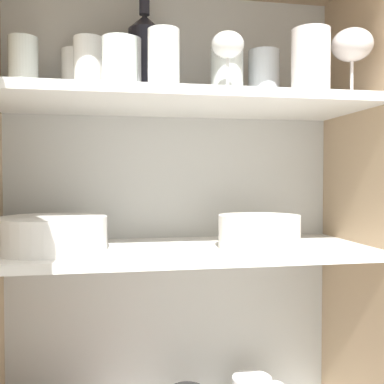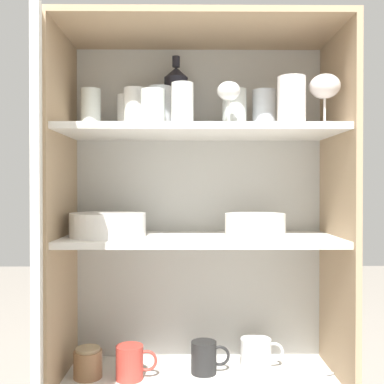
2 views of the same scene
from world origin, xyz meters
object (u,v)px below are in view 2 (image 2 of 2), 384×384
object	(u,v)px
wine_bottle	(176,99)
mixing_bowl_large	(255,225)
plate_stack_white	(108,225)
coffee_mug_primary	(130,362)
storage_jar	(88,363)

from	to	relation	value
wine_bottle	mixing_bowl_large	xyz separation A→B (m)	(0.24, -0.15, -0.40)
plate_stack_white	mixing_bowl_large	xyz separation A→B (m)	(0.44, -0.04, 0.00)
mixing_bowl_large	coffee_mug_primary	distance (m)	0.56
coffee_mug_primary	plate_stack_white	bearing A→B (deg)	167.12
storage_jar	coffee_mug_primary	bearing A→B (deg)	-5.70
plate_stack_white	mixing_bowl_large	bearing A→B (deg)	-5.32
plate_stack_white	coffee_mug_primary	bearing A→B (deg)	-12.88
wine_bottle	plate_stack_white	world-z (taller)	wine_bottle
mixing_bowl_large	coffee_mug_primary	xyz separation A→B (m)	(-0.37, 0.03, -0.42)
mixing_bowl_large	storage_jar	world-z (taller)	mixing_bowl_large
plate_stack_white	coffee_mug_primary	distance (m)	0.42
mixing_bowl_large	storage_jar	distance (m)	0.66
plate_stack_white	mixing_bowl_large	distance (m)	0.44
wine_bottle	plate_stack_white	xyz separation A→B (m)	(-0.20, -0.11, -0.40)
mixing_bowl_large	coffee_mug_primary	size ratio (longest dim) A/B	1.42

